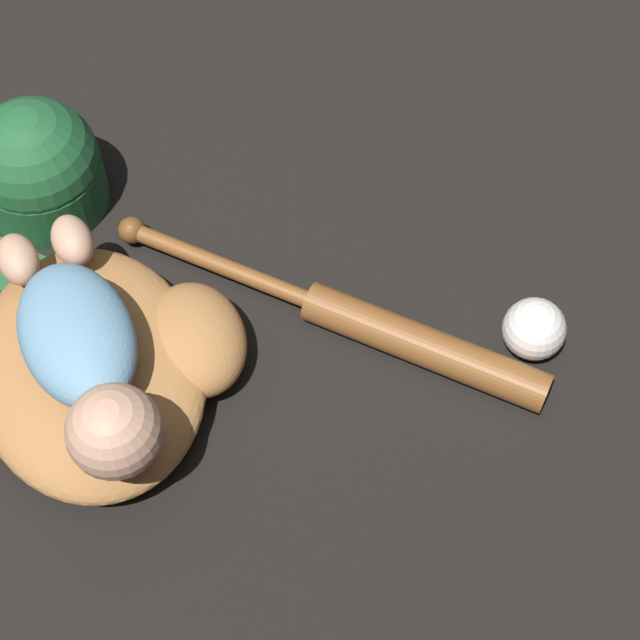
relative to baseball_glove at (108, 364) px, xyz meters
The scene contains 6 objects.
ground_plane 0.06m from the baseball_glove, 85.28° to the right, with size 6.00×6.00×0.00m, color black.
baseball_glove is the anchor object (origin of this frame).
baby_figure 0.08m from the baseball_glove, 37.55° to the right, with size 0.33×0.12×0.10m.
baseball_bat 0.31m from the baseball_glove, 74.47° to the left, with size 0.44×0.37×0.05m.
baseball 0.47m from the baseball_glove, 69.90° to the left, with size 0.07×0.07×0.07m.
baseball_cap 0.28m from the baseball_glove, behind, with size 0.21×0.23×0.15m.
Camera 1 is at (0.60, 0.01, 1.07)m, focal length 60.00 mm.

